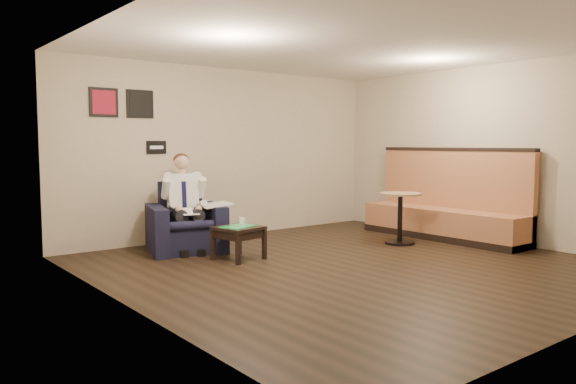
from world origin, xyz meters
TOP-DOWN VIEW (x-y plane):
  - ground at (0.00, 0.00)m, footprint 6.00×6.00m
  - wall_back at (0.00, 3.00)m, footprint 6.00×0.02m
  - wall_left at (-3.00, 0.00)m, footprint 0.02×6.00m
  - wall_right at (3.00, 0.00)m, footprint 0.02×6.00m
  - ceiling at (0.00, 0.00)m, footprint 6.00×6.00m
  - seating_sign at (-1.30, 2.98)m, footprint 0.32×0.02m
  - art_print_left at (-2.10, 2.98)m, footprint 0.42×0.03m
  - art_print_right at (-1.55, 2.98)m, footprint 0.42×0.03m
  - armchair at (-1.24, 2.18)m, footprint 1.27×1.27m
  - seated_man at (-1.28, 2.06)m, footprint 0.89×1.11m
  - lap_papers at (-1.31, 1.95)m, footprint 0.29×0.36m
  - newspaper at (-0.87, 1.96)m, footprint 0.54×0.62m
  - side_table at (-0.96, 1.21)m, footprint 0.64×0.64m
  - green_folder at (-0.99, 1.19)m, footprint 0.53×0.44m
  - coffee_mug at (-0.81, 1.36)m, footprint 0.10×0.10m
  - smartphone at (-0.94, 1.38)m, footprint 0.14×0.07m
  - banquette at (2.59, 0.55)m, footprint 0.68×2.86m
  - cafe_table at (1.68, 0.68)m, footprint 0.77×0.77m

SIDE VIEW (x-z plane):
  - ground at x=0.00m, z-range 0.00..0.00m
  - side_table at x=-0.96m, z-range 0.00..0.45m
  - cafe_table at x=1.68m, z-range 0.00..0.79m
  - smartphone at x=-0.94m, z-range 0.45..0.46m
  - green_folder at x=-0.99m, z-range 0.45..0.46m
  - armchair at x=-1.24m, z-range 0.00..0.99m
  - coffee_mug at x=-0.81m, z-range 0.45..0.54m
  - lap_papers at x=-1.31m, z-range 0.60..0.61m
  - newspaper at x=-0.87m, z-range 0.67..0.68m
  - seated_man at x=-1.28m, z-range 0.00..1.36m
  - banquette at x=2.59m, z-range 0.00..1.46m
  - wall_back at x=0.00m, z-range 0.00..2.80m
  - wall_left at x=-3.00m, z-range 0.00..2.80m
  - wall_right at x=3.00m, z-range 0.00..2.80m
  - seating_sign at x=-1.30m, z-range 1.40..1.60m
  - art_print_left at x=-2.10m, z-range 1.94..2.36m
  - art_print_right at x=-1.55m, z-range 1.94..2.36m
  - ceiling at x=0.00m, z-range 2.79..2.81m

